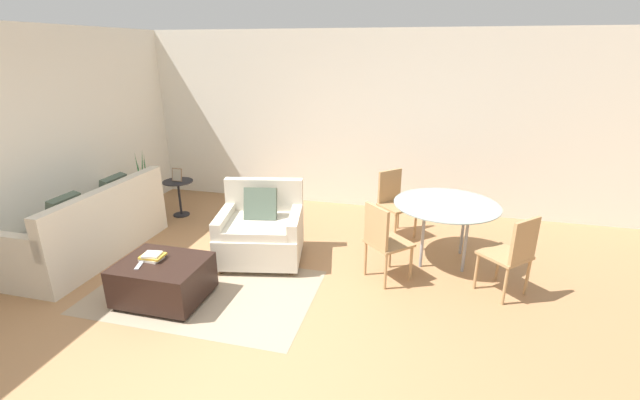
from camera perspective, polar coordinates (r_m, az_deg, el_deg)
ground_plane at (r=4.11m, az=-10.92°, el=-17.86°), size 20.00×20.00×0.00m
wall_back at (r=6.92m, az=1.57°, el=10.50°), size 12.00×0.06×2.75m
wall_left at (r=6.43m, az=-31.33°, el=6.94°), size 0.06×12.00×2.75m
area_rug at (r=4.87m, az=-15.08°, el=-11.65°), size 2.35×1.47×0.01m
couch at (r=6.05m, az=-28.29°, el=-3.80°), size 0.90×2.03×0.92m
armchair at (r=5.28m, az=-7.88°, el=-4.18°), size 1.13×1.05×0.93m
ottoman at (r=4.74m, az=-20.16°, el=-9.87°), size 0.86×0.69×0.43m
book_stack at (r=4.72m, az=-21.47°, el=-7.03°), size 0.24×0.19×0.07m
tv_remote_primary at (r=4.65m, az=-22.99°, el=-8.04°), size 0.09×0.17×0.01m
potted_plant at (r=7.22m, az=-22.08°, el=0.13°), size 0.33×0.33×1.03m
side_table at (r=6.92m, az=-18.30°, el=1.13°), size 0.45×0.45×0.56m
picture_frame at (r=6.85m, az=-18.53°, el=3.20°), size 0.16×0.07×0.20m
dining_table at (r=5.28m, az=16.44°, el=-1.19°), size 1.23×1.23×0.74m
dining_chair_near_left at (r=4.74m, az=8.41°, el=-5.01°), size 0.59×0.59×0.90m
dining_chair_near_right at (r=4.81m, az=24.36°, el=-6.24°), size 0.59×0.59×0.90m
dining_chair_far_left at (r=5.96m, az=9.82°, el=0.18°), size 0.59×0.59×0.90m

